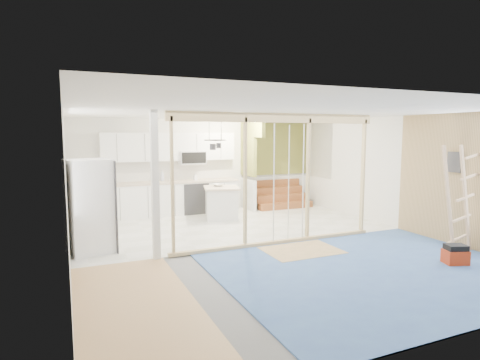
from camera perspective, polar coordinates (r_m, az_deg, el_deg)
name	(u,v)px	position (r m, az deg, el deg)	size (l,w,h in m)	color
room	(264,181)	(7.74, 3.43, -0.07)	(7.01, 8.01, 2.61)	slate
floor_overlays	(265,244)	(8.08, 3.64, -9.13)	(7.00, 8.00, 0.03)	silver
stud_frame	(251,165)	(7.59, 1.62, 2.12)	(4.66, 0.14, 2.60)	tan
base_cabinets	(148,202)	(10.53, -12.93, -3.03)	(4.45, 2.24, 0.93)	white
upper_cabinets	(172,148)	(11.00, -9.61, 4.54)	(3.60, 0.41, 0.85)	white
green_partition	(269,176)	(11.94, 4.22, 0.55)	(2.25, 1.51, 2.60)	olive
pot_rack	(215,142)	(9.31, -3.54, 5.35)	(0.52, 0.52, 0.72)	black
electrical_panel	(454,162)	(8.82, 28.20, 2.26)	(0.04, 0.30, 0.40)	#37373C
ceiling_light	(260,121)	(11.00, 2.89, 8.37)	(0.32, 0.32, 0.08)	#FFEABF
fridge	(90,207)	(7.86, -20.53, -3.57)	(0.89, 0.87, 1.74)	white
island	(221,203)	(10.31, -2.65, -3.34)	(1.06, 1.06, 0.85)	white
bowl	(218,185)	(10.35, -3.15, -0.73)	(0.27, 0.27, 0.07)	silver
soap_bottle_a	(162,175)	(10.97, -11.01, 0.63)	(0.12, 0.12, 0.30)	silver
soap_bottle_b	(195,177)	(11.06, -6.38, 0.49)	(0.09, 0.09, 0.20)	silver
toolbox	(455,255)	(7.76, 28.30, -9.39)	(0.43, 0.38, 0.35)	#A32B0F
ladder	(459,199)	(8.29, 28.74, -2.40)	(1.07, 0.05, 1.99)	#D5AB82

